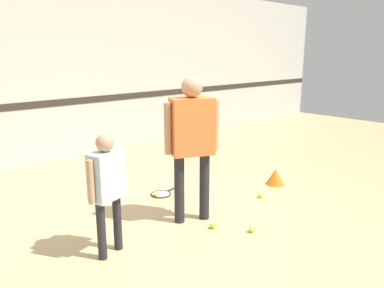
{
  "coord_description": "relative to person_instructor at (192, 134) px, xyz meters",
  "views": [
    {
      "loc": [
        -2.66,
        -2.88,
        1.89
      ],
      "look_at": [
        0.05,
        0.05,
        0.91
      ],
      "focal_mm": 35.0,
      "sensor_mm": 36.0,
      "label": 1
    }
  ],
  "objects": [
    {
      "name": "ground_plane",
      "position": [
        -0.05,
        -0.05,
        -1.02
      ],
      "size": [
        16.0,
        16.0,
        0.0
      ],
      "primitive_type": "plane",
      "color": "tan"
    },
    {
      "name": "wall_back",
      "position": [
        -0.05,
        3.49,
        0.58
      ],
      "size": [
        16.0,
        0.07,
        3.2
      ],
      "color": "beige",
      "rests_on": "ground_plane"
    },
    {
      "name": "person_instructor",
      "position": [
        0.0,
        0.0,
        0.0
      ],
      "size": [
        0.58,
        0.42,
        1.65
      ],
      "rotation": [
        0.0,
        0.0,
        -0.43
      ],
      "color": "#232328",
      "rests_on": "ground_plane"
    },
    {
      "name": "person_student_left",
      "position": [
        -1.08,
        -0.01,
        -0.29
      ],
      "size": [
        0.43,
        0.26,
        1.18
      ],
      "rotation": [
        0.0,
        0.0,
        0.27
      ],
      "color": "#232328",
      "rests_on": "ground_plane"
    },
    {
      "name": "racket_spare_on_floor",
      "position": [
        0.24,
        0.86,
        -1.01
      ],
      "size": [
        0.54,
        0.33,
        0.03
      ],
      "rotation": [
        0.0,
        0.0,
        0.18
      ],
      "color": "#28282D",
      "rests_on": "ground_plane"
    },
    {
      "name": "tennis_ball_near_instructor",
      "position": [
        0.02,
        -0.32,
        -0.98
      ],
      "size": [
        0.07,
        0.07,
        0.07
      ],
      "primitive_type": "sphere",
      "color": "#CCE038",
      "rests_on": "ground_plane"
    },
    {
      "name": "tennis_ball_by_spare_racket",
      "position": [
        0.12,
        0.85,
        -0.98
      ],
      "size": [
        0.07,
        0.07,
        0.07
      ],
      "primitive_type": "sphere",
      "color": "#CCE038",
      "rests_on": "ground_plane"
    },
    {
      "name": "tennis_ball_stray_left",
      "position": [
        0.26,
        -0.67,
        -0.98
      ],
      "size": [
        0.07,
        0.07,
        0.07
      ],
      "primitive_type": "sphere",
      "color": "#CCE038",
      "rests_on": "ground_plane"
    },
    {
      "name": "tennis_ball_stray_right",
      "position": [
        1.13,
        -0.12,
        -0.98
      ],
      "size": [
        0.07,
        0.07,
        0.07
      ],
      "primitive_type": "sphere",
      "color": "#CCE038",
      "rests_on": "ground_plane"
    },
    {
      "name": "training_cone",
      "position": [
        1.71,
        0.05,
        -0.9
      ],
      "size": [
        0.28,
        0.28,
        0.23
      ],
      "color": "orange",
      "rests_on": "ground_plane"
    }
  ]
}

